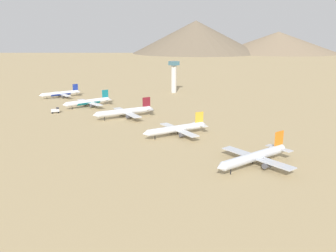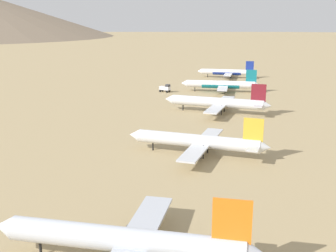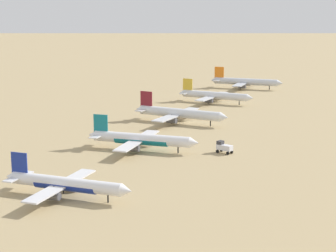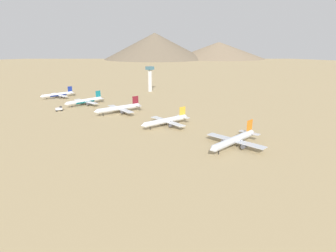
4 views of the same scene
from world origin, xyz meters
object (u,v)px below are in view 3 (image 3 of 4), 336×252
parked_jet_1 (141,139)px  service_truck (224,147)px  parked_jet_0 (65,184)px  parked_jet_3 (214,95)px  parked_jet_4 (245,82)px  parked_jet_2 (179,113)px

parked_jet_1 → service_truck: parked_jet_1 is taller
parked_jet_0 → parked_jet_3: size_ratio=0.91×
service_truck → parked_jet_1: bearing=-166.6°
parked_jet_1 → parked_jet_0: bearing=-87.8°
parked_jet_4 → parked_jet_3: bearing=-92.1°
service_truck → parked_jet_0: bearing=-113.5°
parked_jet_2 → parked_jet_1: bearing=-85.1°
parked_jet_2 → parked_jet_0: bearing=-86.5°
parked_jet_3 → parked_jet_4: size_ratio=0.93×
parked_jet_1 → parked_jet_4: parked_jet_4 is taller
parked_jet_3 → parked_jet_0: bearing=-87.3°
parked_jet_1 → service_truck: bearing=13.4°
parked_jet_1 → parked_jet_2: size_ratio=0.93×
parked_jet_0 → parked_jet_3: parked_jet_3 is taller
service_truck → parked_jet_4: bearing=101.5°
parked_jet_4 → service_truck: size_ratio=7.46×
parked_jet_4 → service_truck: parked_jet_4 is taller
parked_jet_0 → parked_jet_4: 204.66m
parked_jet_3 → service_truck: size_ratio=6.96×
parked_jet_1 → parked_jet_3: bearing=93.0°
parked_jet_0 → parked_jet_3: bearing=92.7°
parked_jet_2 → parked_jet_3: 52.48m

